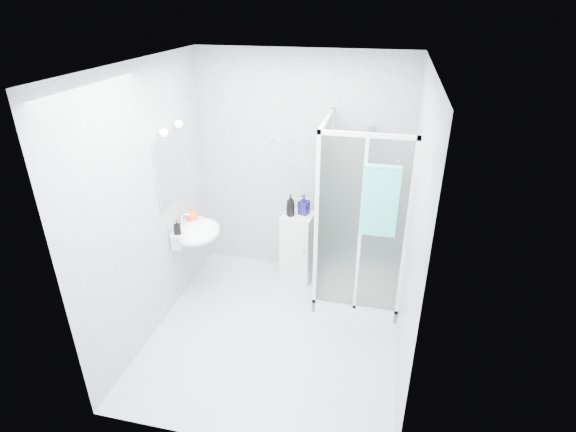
% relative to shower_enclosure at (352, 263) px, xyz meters
% --- Properties ---
extents(room, '(2.40, 2.60, 2.60)m').
position_rel_shower_enclosure_xyz_m(room, '(-0.67, -0.77, 0.85)').
color(room, silver).
rests_on(room, ground).
extents(shower_enclosure, '(0.90, 0.95, 2.00)m').
position_rel_shower_enclosure_xyz_m(shower_enclosure, '(0.00, 0.00, 0.00)').
color(shower_enclosure, white).
rests_on(shower_enclosure, ground).
extents(wall_basin, '(0.46, 0.56, 0.35)m').
position_rel_shower_enclosure_xyz_m(wall_basin, '(-1.66, -0.32, 0.35)').
color(wall_basin, white).
rests_on(wall_basin, ground).
extents(mirror, '(0.02, 0.60, 0.70)m').
position_rel_shower_enclosure_xyz_m(mirror, '(-1.85, -0.32, 1.05)').
color(mirror, white).
rests_on(mirror, room).
extents(vanity_lights, '(0.10, 0.40, 0.08)m').
position_rel_shower_enclosure_xyz_m(vanity_lights, '(-1.80, -0.32, 1.47)').
color(vanity_lights, silver).
rests_on(vanity_lights, room).
extents(wall_hooks, '(0.23, 0.06, 0.03)m').
position_rel_shower_enclosure_xyz_m(wall_hooks, '(-0.92, 0.49, 1.17)').
color(wall_hooks, silver).
rests_on(wall_hooks, room).
extents(storage_cabinet, '(0.38, 0.39, 0.83)m').
position_rel_shower_enclosure_xyz_m(storage_cabinet, '(-0.66, 0.27, -0.03)').
color(storage_cabinet, silver).
rests_on(storage_cabinet, ground).
extents(hand_towel, '(0.33, 0.05, 0.70)m').
position_rel_shower_enclosure_xyz_m(hand_towel, '(0.24, -0.40, 0.96)').
color(hand_towel, '#32C0BB').
rests_on(hand_towel, shower_enclosure).
extents(shampoo_bottle_a, '(0.12, 0.12, 0.26)m').
position_rel_shower_enclosure_xyz_m(shampoo_bottle_a, '(-0.74, 0.23, 0.51)').
color(shampoo_bottle_a, black).
rests_on(shampoo_bottle_a, storage_cabinet).
extents(shampoo_bottle_b, '(0.14, 0.14, 0.23)m').
position_rel_shower_enclosure_xyz_m(shampoo_bottle_b, '(-0.60, 0.31, 0.50)').
color(shampoo_bottle_b, '#150D51').
rests_on(shampoo_bottle_b, storage_cabinet).
extents(soap_dispenser_orange, '(0.17, 0.17, 0.17)m').
position_rel_shower_enclosure_xyz_m(soap_dispenser_orange, '(-1.73, -0.20, 0.50)').
color(soap_dispenser_orange, '#F8501D').
rests_on(soap_dispenser_orange, wall_basin).
extents(soap_dispenser_black, '(0.09, 0.09, 0.15)m').
position_rel_shower_enclosure_xyz_m(soap_dispenser_black, '(-1.77, -0.51, 0.49)').
color(soap_dispenser_black, black).
rests_on(soap_dispenser_black, wall_basin).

